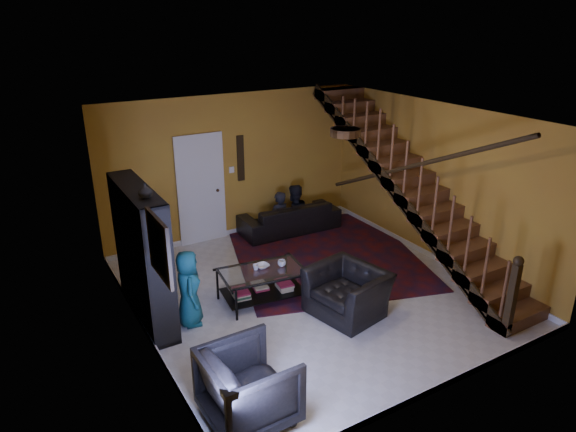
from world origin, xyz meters
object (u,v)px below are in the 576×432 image
Objects in this scene: sofa at (289,217)px; armchair_left at (249,386)px; bookshelf at (143,257)px; coffee_table at (263,282)px; armchair_right at (347,292)px.

armchair_left is (-3.05, -4.30, 0.13)m from sofa.
coffee_table is (1.67, -0.42, -0.68)m from bookshelf.
armchair_left is 2.55m from coffee_table.
armchair_left is at bearing 56.43° from sofa.
armchair_right reaches higher than coffee_table.
bookshelf is 1.85m from coffee_table.
sofa is 3.21m from armchair_right.
armchair_right is (-0.84, -3.10, 0.05)m from sofa.
armchair_right reaches higher than sofa.
armchair_left reaches higher than armchair_right.
coffee_table is (-1.73, -2.12, -0.01)m from sofa.
armchair_left reaches higher than coffee_table.
sofa is at bearing 50.74° from coffee_table.
sofa is 1.49× the size of coffee_table.
bookshelf is at bearing 6.61° from armchair_left.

